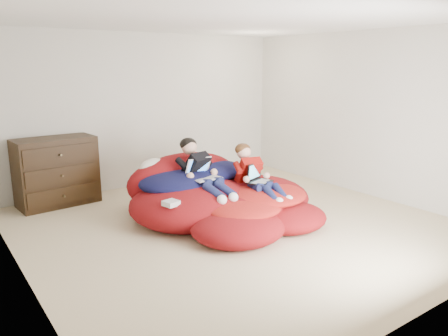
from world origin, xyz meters
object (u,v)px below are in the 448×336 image
(younger_boy, at_px, (254,172))
(laptop_black, at_px, (258,177))
(beanbag_pile, at_px, (221,198))
(dresser, at_px, (56,172))
(laptop_white, at_px, (202,173))
(older_boy, at_px, (200,168))

(younger_boy, relative_size, laptop_black, 2.60)
(beanbag_pile, xyz_separation_m, laptop_black, (0.38, -0.31, 0.30))
(dresser, relative_size, laptop_white, 2.98)
(dresser, height_order, younger_boy, dresser)
(dresser, distance_m, laptop_black, 2.92)
(dresser, xyz_separation_m, laptop_black, (1.99, -2.14, 0.07))
(younger_boy, bearing_deg, beanbag_pile, 147.95)
(beanbag_pile, height_order, laptop_white, laptop_white)
(younger_boy, height_order, laptop_black, younger_boy)
(laptop_white, distance_m, laptop_black, 0.73)
(dresser, relative_size, laptop_black, 2.96)
(younger_boy, xyz_separation_m, laptop_black, (0.00, -0.07, -0.05))
(laptop_black, bearing_deg, laptop_white, 148.11)
(older_boy, xyz_separation_m, laptop_black, (0.61, -0.44, -0.12))
(beanbag_pile, relative_size, older_boy, 2.30)
(dresser, bearing_deg, laptop_white, -51.90)
(older_boy, relative_size, younger_boy, 1.09)
(younger_boy, relative_size, laptop_white, 2.61)
(laptop_white, bearing_deg, beanbag_pile, -17.87)
(older_boy, relative_size, laptop_black, 2.82)
(laptop_white, bearing_deg, older_boy, 90.00)
(older_boy, height_order, laptop_black, older_boy)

